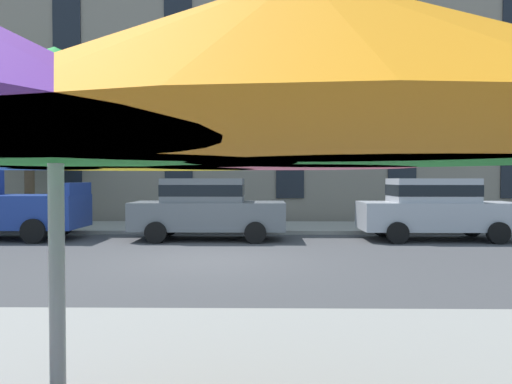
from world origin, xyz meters
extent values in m
plane|color=#424244|center=(0.00, 0.00, 0.00)|extent=(120.00, 120.00, 0.00)
cube|color=#9E998E|center=(0.00, 6.80, 0.06)|extent=(56.00, 3.60, 0.12)
cube|color=gray|center=(0.00, 15.00, 6.40)|extent=(43.99, 12.00, 12.80)
cube|color=beige|center=(0.00, 8.96, 3.20)|extent=(43.11, 0.08, 0.36)
cube|color=beige|center=(0.00, 8.96, 6.40)|extent=(43.11, 0.08, 0.36)
cube|color=black|center=(-6.60, 8.97, 6.80)|extent=(1.10, 0.06, 11.60)
cube|color=black|center=(-2.20, 8.97, 6.80)|extent=(1.10, 0.06, 11.60)
cube|color=black|center=(2.20, 8.97, 6.80)|extent=(1.10, 0.06, 11.60)
cube|color=black|center=(6.60, 8.97, 6.80)|extent=(1.10, 0.06, 11.60)
cube|color=navy|center=(-4.25, 3.70, 1.48)|extent=(0.16, 1.75, 0.36)
cylinder|color=black|center=(-5.14, 4.65, 0.34)|extent=(0.68, 0.22, 0.68)
cylinder|color=black|center=(-5.14, 2.75, 0.34)|extent=(0.68, 0.22, 0.68)
cube|color=slate|center=(-0.43, 3.70, 0.70)|extent=(4.40, 1.76, 0.80)
cube|color=slate|center=(-0.58, 3.70, 1.44)|extent=(2.30, 1.55, 0.68)
cube|color=black|center=(-0.58, 3.70, 1.44)|extent=(2.32, 1.57, 0.32)
cylinder|color=black|center=(0.93, 4.58, 0.30)|extent=(0.60, 0.22, 0.60)
cylinder|color=black|center=(0.93, 2.82, 0.30)|extent=(0.60, 0.22, 0.60)
cylinder|color=black|center=(-1.80, 4.58, 0.30)|extent=(0.60, 0.22, 0.60)
cylinder|color=black|center=(-1.80, 2.82, 0.30)|extent=(0.60, 0.22, 0.60)
cube|color=#A8AAB2|center=(6.16, 3.70, 0.70)|extent=(4.40, 1.76, 0.80)
cube|color=#A8AAB2|center=(6.01, 3.70, 1.44)|extent=(2.30, 1.55, 0.68)
cube|color=black|center=(6.01, 3.70, 1.44)|extent=(2.32, 1.57, 0.32)
cylinder|color=black|center=(7.53, 4.58, 0.30)|extent=(0.60, 0.22, 0.60)
cylinder|color=black|center=(7.53, 2.82, 0.30)|extent=(0.60, 0.22, 0.60)
cylinder|color=black|center=(4.80, 4.58, 0.30)|extent=(0.60, 0.22, 0.60)
cylinder|color=black|center=(4.80, 2.82, 0.30)|extent=(0.60, 0.22, 0.60)
cylinder|color=brown|center=(-7.25, 7.06, 1.21)|extent=(0.34, 0.34, 2.42)
sphere|color=#387F33|center=(-7.20, 7.39, 3.77)|extent=(3.10, 3.10, 3.10)
sphere|color=#387F33|center=(-7.50, 7.17, 4.00)|extent=(3.09, 3.09, 3.09)
cylinder|color=silver|center=(0.36, -9.00, 1.10)|extent=(0.06, 0.06, 2.20)
cone|color=green|center=(1.59, -9.00, 2.02)|extent=(1.46, 1.46, 0.36)
cone|color=#E5668C|center=(1.23, -8.13, 2.02)|extent=(1.46, 1.46, 0.36)
cone|color=yellow|center=(0.36, -7.78, 2.02)|extent=(1.46, 1.46, 0.36)
cone|color=orange|center=(1.23, -9.87, 2.02)|extent=(1.46, 1.46, 0.36)
cone|color=green|center=(0.36, -9.00, 2.06)|extent=(1.83, 1.83, 0.44)
camera|label=1|loc=(1.15, -10.90, 1.78)|focal=35.38mm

